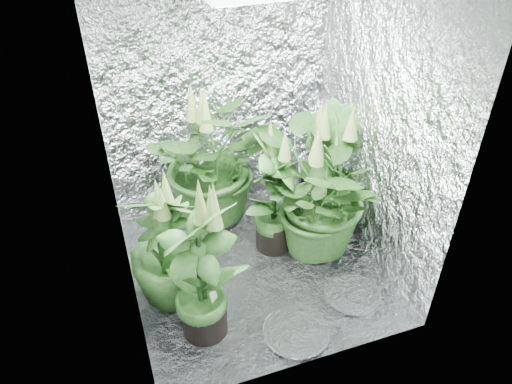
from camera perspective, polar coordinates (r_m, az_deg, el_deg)
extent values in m
plane|color=silver|center=(3.43, -0.11, -8.54)|extent=(1.60, 1.60, 0.00)
cube|color=silver|center=(3.50, -4.55, 12.27)|extent=(1.60, 0.02, 2.00)
cube|color=silver|center=(2.21, 6.73, -4.02)|extent=(1.60, 0.02, 2.00)
cube|color=silver|center=(2.70, -16.40, 2.90)|extent=(0.02, 1.60, 2.00)
cube|color=silver|center=(3.14, 13.96, 8.28)|extent=(0.02, 1.60, 2.00)
cylinder|color=black|center=(3.76, -4.70, -1.27)|extent=(0.29, 0.29, 0.26)
cylinder|color=#412715|center=(3.69, -4.79, 0.15)|extent=(0.27, 0.27, 0.03)
imported|color=#153B12|center=(3.54, -5.01, 3.75)|extent=(1.00, 1.00, 0.98)
cone|color=olive|center=(3.33, -5.40, 9.97)|extent=(0.09, 0.09, 0.26)
cylinder|color=black|center=(3.52, 2.04, -4.73)|extent=(0.25, 0.25, 0.22)
cylinder|color=#412715|center=(3.45, 2.07, -3.52)|extent=(0.23, 0.23, 0.03)
imported|color=#153B12|center=(3.29, 2.17, -0.04)|extent=(0.64, 0.64, 0.89)
cone|color=olive|center=(3.08, 2.33, 5.80)|extent=(0.08, 0.08, 0.22)
cylinder|color=black|center=(3.70, 8.05, -2.16)|extent=(0.31, 0.31, 0.27)
cylinder|color=#412715|center=(3.63, 8.21, -0.66)|extent=(0.28, 0.28, 0.03)
imported|color=#153B12|center=(3.50, 8.53, 2.36)|extent=(0.57, 0.57, 0.91)
cone|color=olive|center=(3.30, 9.14, 8.00)|extent=(0.10, 0.10, 0.27)
cylinder|color=black|center=(3.20, -9.58, -10.28)|extent=(0.27, 0.27, 0.24)
cylinder|color=#412715|center=(3.13, -9.77, -8.96)|extent=(0.25, 0.25, 0.03)
imported|color=#153B12|center=(2.98, -10.20, -6.02)|extent=(0.59, 0.59, 0.83)
cone|color=olive|center=(2.75, -10.98, -0.54)|extent=(0.09, 0.09, 0.24)
cylinder|color=black|center=(3.48, 6.94, -5.27)|extent=(0.28, 0.28, 0.25)
cylinder|color=#412715|center=(3.41, 7.07, -3.88)|extent=(0.26, 0.26, 0.03)
imported|color=#153B12|center=(3.26, 7.39, -0.60)|extent=(0.89, 0.89, 0.90)
cone|color=olive|center=(3.04, 7.96, 5.28)|extent=(0.09, 0.09, 0.25)
cylinder|color=black|center=(3.01, -5.93, -13.89)|extent=(0.27, 0.27, 0.24)
cylinder|color=#412715|center=(2.93, -6.06, -12.59)|extent=(0.25, 0.25, 0.03)
imported|color=#153B12|center=(2.73, -6.42, -8.82)|extent=(0.68, 0.68, 0.94)
cone|color=olive|center=(2.46, -7.06, -2.06)|extent=(0.09, 0.09, 0.24)
cylinder|color=black|center=(4.03, 5.50, -0.08)|extent=(0.14, 0.14, 0.08)
cylinder|color=black|center=(3.94, 5.63, 1.75)|extent=(0.12, 0.12, 0.10)
cylinder|color=#4C4C51|center=(3.93, 4.78, 1.74)|extent=(0.10, 0.28, 0.29)
torus|color=#4C4C51|center=(3.93, 4.78, 1.74)|extent=(0.10, 0.29, 0.30)
cube|color=white|center=(2.86, -4.88, -11.73)|extent=(0.05, 0.05, 0.08)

